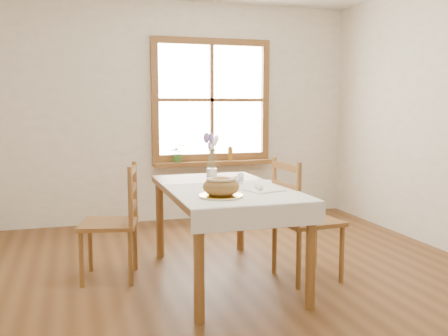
# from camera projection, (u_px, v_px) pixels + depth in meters

# --- Properties ---
(ground) EXTENTS (5.00, 5.00, 0.00)m
(ground) POSITION_uv_depth(u_px,v_px,m) (236.00, 292.00, 3.73)
(ground) COLOR brown
(ground) RESTS_ON ground
(room_walls) EXTENTS (4.60, 5.10, 2.65)m
(room_walls) POSITION_uv_depth(u_px,v_px,m) (236.00, 60.00, 3.52)
(room_walls) COLOR white
(room_walls) RESTS_ON ground
(window) EXTENTS (1.46, 0.08, 1.46)m
(window) POSITION_uv_depth(u_px,v_px,m) (211.00, 100.00, 6.04)
(window) COLOR brown
(window) RESTS_ON ground
(window_sill) EXTENTS (1.46, 0.20, 0.05)m
(window_sill) POSITION_uv_depth(u_px,v_px,m) (213.00, 163.00, 6.07)
(window_sill) COLOR brown
(window_sill) RESTS_ON ground
(dining_table) EXTENTS (0.90, 1.60, 0.75)m
(dining_table) POSITION_uv_depth(u_px,v_px,m) (224.00, 198.00, 3.93)
(dining_table) COLOR brown
(dining_table) RESTS_ON ground
(table_linen) EXTENTS (0.91, 0.99, 0.01)m
(table_linen) POSITION_uv_depth(u_px,v_px,m) (236.00, 193.00, 3.63)
(table_linen) COLOR silver
(table_linen) RESTS_ON dining_table
(chair_left) EXTENTS (0.54, 0.52, 0.93)m
(chair_left) POSITION_uv_depth(u_px,v_px,m) (109.00, 222.00, 3.97)
(chair_left) COLOR brown
(chair_left) RESTS_ON ground
(chair_right) EXTENTS (0.51, 0.49, 0.97)m
(chair_right) POSITION_uv_depth(u_px,v_px,m) (308.00, 219.00, 3.98)
(chair_right) COLOR brown
(chair_right) RESTS_ON ground
(bread_plate) EXTENTS (0.35, 0.35, 0.02)m
(bread_plate) POSITION_uv_depth(u_px,v_px,m) (221.00, 196.00, 3.43)
(bread_plate) COLOR silver
(bread_plate) RESTS_ON table_linen
(bread_loaf) EXTENTS (0.25, 0.25, 0.14)m
(bread_loaf) POSITION_uv_depth(u_px,v_px,m) (221.00, 185.00, 3.42)
(bread_loaf) COLOR olive
(bread_loaf) RESTS_ON bread_plate
(egg_napkin) EXTENTS (0.30, 0.28, 0.01)m
(egg_napkin) POSITION_uv_depth(u_px,v_px,m) (264.00, 190.00, 3.69)
(egg_napkin) COLOR silver
(egg_napkin) RESTS_ON table_linen
(eggs) EXTENTS (0.24, 0.22, 0.04)m
(eggs) POSITION_uv_depth(u_px,v_px,m) (264.00, 186.00, 3.69)
(eggs) COLOR white
(eggs) RESTS_ON egg_napkin
(salt_shaker) EXTENTS (0.06, 0.06, 0.09)m
(salt_shaker) POSITION_uv_depth(u_px,v_px,m) (237.00, 181.00, 3.89)
(salt_shaker) COLOR silver
(salt_shaker) RESTS_ON table_linen
(pepper_shaker) EXTENTS (0.06, 0.06, 0.09)m
(pepper_shaker) POSITION_uv_depth(u_px,v_px,m) (241.00, 178.00, 4.02)
(pepper_shaker) COLOR silver
(pepper_shaker) RESTS_ON table_linen
(flower_vase) EXTENTS (0.11, 0.11, 0.10)m
(flower_vase) POSITION_uv_depth(u_px,v_px,m) (212.00, 175.00, 4.23)
(flower_vase) COLOR silver
(flower_vase) RESTS_ON dining_table
(lavender_bouquet) EXTENTS (0.16, 0.16, 0.29)m
(lavender_bouquet) POSITION_uv_depth(u_px,v_px,m) (212.00, 152.00, 4.20)
(lavender_bouquet) COLOR #75579B
(lavender_bouquet) RESTS_ON flower_vase
(potted_plant) EXTENTS (0.20, 0.22, 0.17)m
(potted_plant) POSITION_uv_depth(u_px,v_px,m) (178.00, 155.00, 5.93)
(potted_plant) COLOR #39712D
(potted_plant) RESTS_ON window_sill
(amber_bottle) EXTENTS (0.08, 0.08, 0.18)m
(amber_bottle) POSITION_uv_depth(u_px,v_px,m) (230.00, 153.00, 6.12)
(amber_bottle) COLOR #A86D1F
(amber_bottle) RESTS_ON window_sill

